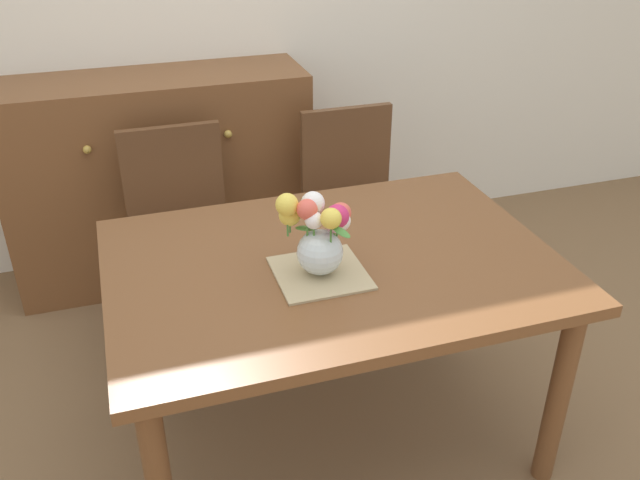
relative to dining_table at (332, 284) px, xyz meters
The scene contains 7 objects.
ground_plane 0.65m from the dining_table, ahead, with size 12.00×12.00×0.00m, color brown.
dining_table is the anchor object (origin of this frame).
chair_left 0.93m from the dining_table, 114.83° to the left, with size 0.42×0.42×0.90m.
chair_right 0.93m from the dining_table, 65.17° to the left, with size 0.42×0.42×0.90m.
dresser 1.40m from the dining_table, 107.40° to the left, with size 1.40×0.47×1.00m.
placemat 0.14m from the dining_table, 131.27° to the right, with size 0.27×0.27×0.01m, color tan.
flower_vase 0.25m from the dining_table, 133.79° to the right, with size 0.23×0.19×0.26m.
Camera 1 is at (-0.60, -1.74, 1.85)m, focal length 38.05 mm.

